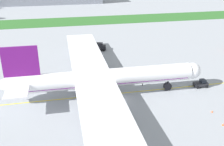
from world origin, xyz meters
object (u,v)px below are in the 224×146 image
at_px(traffic_cone_near_nose, 223,124).
at_px(traffic_cone_starboard_wing, 212,111).
at_px(pushback_tug, 201,84).
at_px(airliner_foreground, 100,79).
at_px(ground_crew_wingwalker_port, 143,82).
at_px(service_truck_fuel_bowser, 99,47).

distance_m(traffic_cone_near_nose, traffic_cone_starboard_wing, 5.61).
xyz_separation_m(pushback_tug, traffic_cone_near_nose, (-5.03, -19.20, -0.75)).
bearing_deg(pushback_tug, traffic_cone_near_nose, -104.69).
bearing_deg(traffic_cone_near_nose, traffic_cone_starboard_wing, 83.53).
distance_m(pushback_tug, traffic_cone_starboard_wing, 14.34).
height_order(airliner_foreground, traffic_cone_starboard_wing, airliner_foreground).
relative_size(airliner_foreground, traffic_cone_near_nose, 160.91).
bearing_deg(airliner_foreground, ground_crew_wingwalker_port, 16.54).
bearing_deg(service_truck_fuel_bowser, traffic_cone_near_nose, -72.20).
bearing_deg(pushback_tug, ground_crew_wingwalker_port, 165.39).
bearing_deg(service_truck_fuel_bowser, ground_crew_wingwalker_port, -78.36).
distance_m(traffic_cone_starboard_wing, service_truck_fuel_bowser, 56.56).
distance_m(airliner_foreground, service_truck_fuel_bowser, 39.82).
xyz_separation_m(airliner_foreground, pushback_tug, (30.17, -0.32, -4.27)).
bearing_deg(ground_crew_wingwalker_port, traffic_cone_near_nose, -63.76).
bearing_deg(pushback_tug, traffic_cone_starboard_wing, -107.91).
height_order(airliner_foreground, pushback_tug, airliner_foreground).
relative_size(airliner_foreground, traffic_cone_starboard_wing, 160.91).
relative_size(pushback_tug, traffic_cone_starboard_wing, 10.08).
xyz_separation_m(ground_crew_wingwalker_port, traffic_cone_near_nose, (11.60, -23.54, -0.79)).
bearing_deg(traffic_cone_near_nose, pushback_tug, 75.31).
bearing_deg(pushback_tug, airliner_foreground, 179.40).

